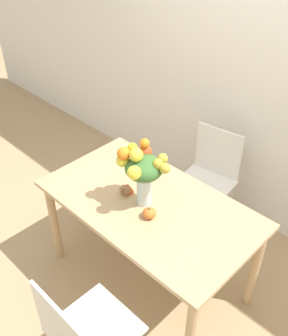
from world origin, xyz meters
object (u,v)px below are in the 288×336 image
object	(u,v)px
dining_chair_near_window	(208,179)
dining_chair_far_side	(85,335)
flower_vase	(143,170)
turkey_figurine	(127,189)
pumpkin	(149,213)

from	to	relation	value
dining_chair_near_window	dining_chair_far_side	xyz separation A→B (m)	(0.35, -1.56, 0.00)
dining_chair_near_window	dining_chair_far_side	size ratio (longest dim) A/B	1.00
dining_chair_near_window	dining_chair_far_side	distance (m)	1.60
flower_vase	turkey_figurine	bearing A→B (deg)	-178.02
pumpkin	dining_chair_near_window	world-z (taller)	dining_chair_near_window
pumpkin	dining_chair_far_side	size ratio (longest dim) A/B	0.10
flower_vase	dining_chair_far_side	xyz separation A→B (m)	(0.30, -0.75, -0.56)
dining_chair_near_window	flower_vase	bearing A→B (deg)	-94.73
flower_vase	dining_chair_near_window	world-z (taller)	flower_vase
flower_vase	pumpkin	xyz separation A→B (m)	(0.13, -0.07, -0.23)
flower_vase	turkey_figurine	distance (m)	0.27
flower_vase	dining_chair_near_window	distance (m)	0.99
dining_chair_near_window	pumpkin	bearing A→B (deg)	-87.05
turkey_figurine	dining_chair_far_side	xyz separation A→B (m)	(0.44, -0.74, -0.33)
flower_vase	pumpkin	bearing A→B (deg)	-29.03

